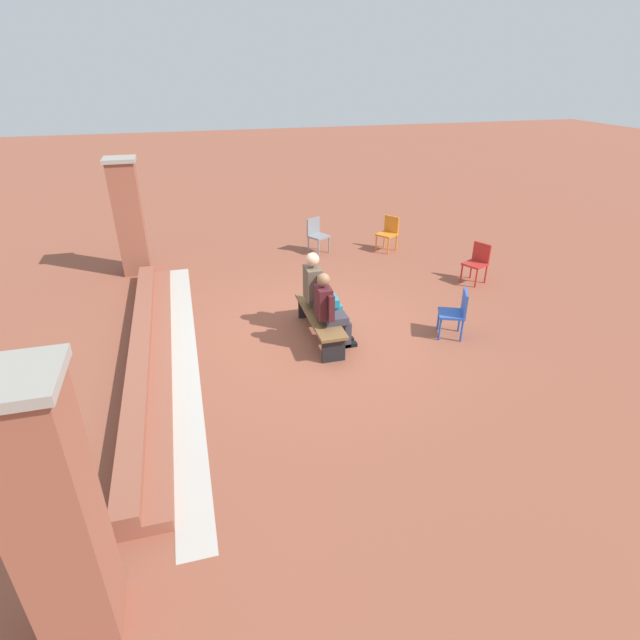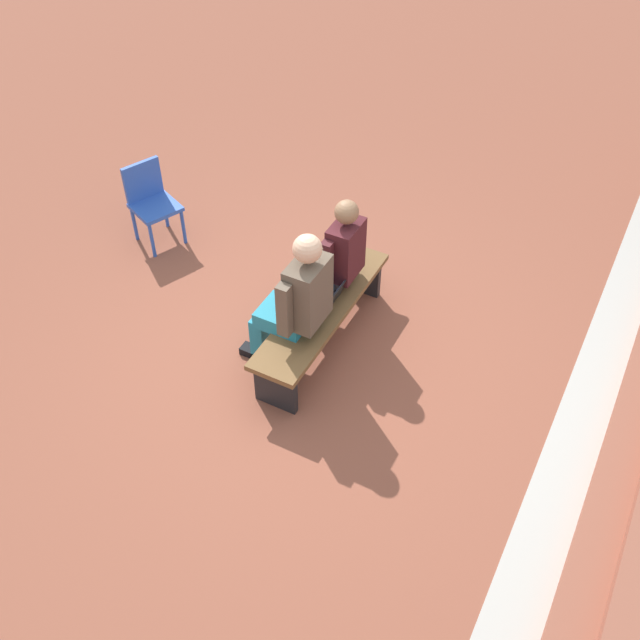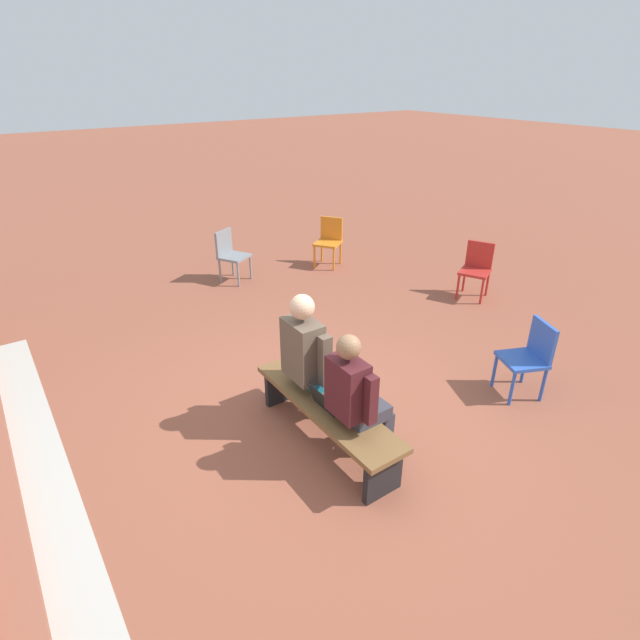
# 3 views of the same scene
# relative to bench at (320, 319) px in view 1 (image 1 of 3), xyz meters

# --- Properties ---
(ground_plane) EXTENTS (60.00, 60.00, 0.00)m
(ground_plane) POSITION_rel_bench_xyz_m (0.18, -0.06, -0.35)
(ground_plane) COLOR brown
(concrete_strip) EXTENTS (7.72, 0.40, 0.01)m
(concrete_strip) POSITION_rel_bench_xyz_m (-0.00, 2.27, -0.35)
(concrete_strip) COLOR #B7B2A8
(concrete_strip) RESTS_ON ground
(brick_steps) EXTENTS (6.92, 0.60, 0.30)m
(brick_steps) POSITION_rel_bench_xyz_m (-0.00, 2.82, -0.23)
(brick_steps) COLOR #93513D
(brick_steps) RESTS_ON ground
(brick_pillar_left_of_steps) EXTENTS (0.64, 0.64, 2.48)m
(brick_pillar_left_of_steps) POSITION_rel_bench_xyz_m (-4.20, 3.17, 0.90)
(brick_pillar_left_of_steps) COLOR #93513D
(brick_pillar_left_of_steps) RESTS_ON ground
(brick_pillar_right_of_steps) EXTENTS (0.64, 0.64, 2.48)m
(brick_pillar_right_of_steps) POSITION_rel_bench_xyz_m (4.00, 3.14, 0.90)
(brick_pillar_right_of_steps) COLOR #93513D
(brick_pillar_right_of_steps) RESTS_ON ground
(bench) EXTENTS (1.80, 0.44, 0.45)m
(bench) POSITION_rel_bench_xyz_m (0.00, 0.00, 0.00)
(bench) COLOR brown
(bench) RESTS_ON ground
(person_student) EXTENTS (0.52, 0.66, 1.32)m
(person_student) POSITION_rel_bench_xyz_m (-0.35, -0.07, 0.35)
(person_student) COLOR #383842
(person_student) RESTS_ON ground
(person_adult) EXTENTS (0.59, 0.74, 1.42)m
(person_adult) POSITION_rel_bench_xyz_m (0.32, -0.07, 0.39)
(person_adult) COLOR teal
(person_adult) RESTS_ON ground
(laptop) EXTENTS (0.32, 0.29, 0.21)m
(laptop) POSITION_rel_bench_xyz_m (-0.06, 0.01, 0.15)
(laptop) COLOR black
(laptop) RESTS_ON bench
(plastic_chair_near_bench_right) EXTENTS (0.57, 0.57, 0.84)m
(plastic_chair_near_bench_right) POSITION_rel_bench_xyz_m (4.20, -1.07, 0.13)
(plastic_chair_near_bench_right) COLOR gray
(plastic_chair_near_bench_right) RESTS_ON ground
(plastic_chair_far_left) EXTENTS (0.56, 0.56, 0.84)m
(plastic_chair_far_left) POSITION_rel_bench_xyz_m (1.47, -3.86, 0.13)
(plastic_chair_far_left) COLOR red
(plastic_chair_far_left) RESTS_ON ground
(plastic_chair_far_right) EXTENTS (0.58, 0.58, 0.84)m
(plastic_chair_far_right) POSITION_rel_bench_xyz_m (3.88, -2.83, 0.13)
(plastic_chair_far_right) COLOR orange
(plastic_chair_far_right) RESTS_ON ground
(plastic_chair_by_pillar) EXTENTS (0.55, 0.55, 0.84)m
(plastic_chair_by_pillar) POSITION_rel_bench_xyz_m (-0.57, -2.23, 0.13)
(plastic_chair_by_pillar) COLOR #2D56B7
(plastic_chair_by_pillar) RESTS_ON ground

